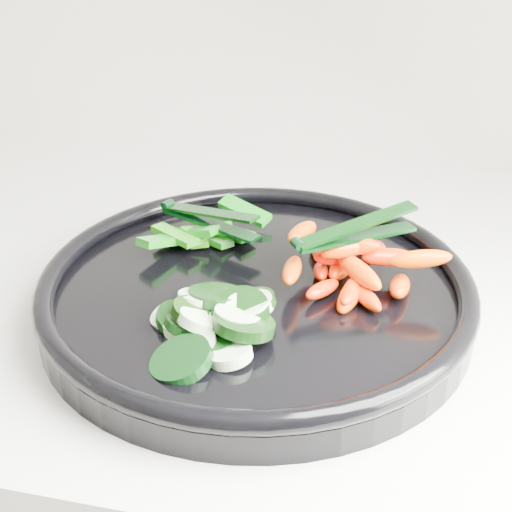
# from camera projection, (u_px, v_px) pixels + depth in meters

# --- Properties ---
(veggie_tray) EXTENTS (0.46, 0.46, 0.04)m
(veggie_tray) POSITION_uv_depth(u_px,v_px,m) (256.00, 291.00, 0.62)
(veggie_tray) COLOR black
(veggie_tray) RESTS_ON counter
(cucumber_pile) EXTENTS (0.12, 0.13, 0.04)m
(cucumber_pile) POSITION_uv_depth(u_px,v_px,m) (211.00, 320.00, 0.55)
(cucumber_pile) COLOR black
(cucumber_pile) RESTS_ON veggie_tray
(carrot_pile) EXTENTS (0.14, 0.15, 0.06)m
(carrot_pile) POSITION_uv_depth(u_px,v_px,m) (350.00, 263.00, 0.61)
(carrot_pile) COLOR red
(carrot_pile) RESTS_ON veggie_tray
(pepper_pile) EXTENTS (0.11, 0.13, 0.04)m
(pepper_pile) POSITION_uv_depth(u_px,v_px,m) (203.00, 233.00, 0.69)
(pepper_pile) COLOR #206609
(pepper_pile) RESTS_ON veggie_tray
(tong_carrot) EXTENTS (0.10, 0.08, 0.02)m
(tong_carrot) POSITION_uv_depth(u_px,v_px,m) (353.00, 232.00, 0.60)
(tong_carrot) COLOR black
(tong_carrot) RESTS_ON carrot_pile
(tong_pepper) EXTENTS (0.11, 0.06, 0.02)m
(tong_pepper) POSITION_uv_depth(u_px,v_px,m) (207.00, 217.00, 0.68)
(tong_pepper) COLOR black
(tong_pepper) RESTS_ON pepper_pile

